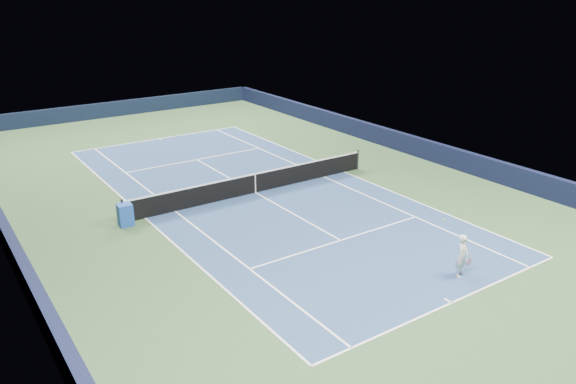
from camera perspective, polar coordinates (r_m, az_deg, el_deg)
ground at (r=26.82m, az=-3.33°, el=-0.07°), size 40.00×40.00×0.00m
wall_far at (r=44.24m, az=-16.91°, el=8.11°), size 22.00×0.35×1.10m
wall_right at (r=33.24m, az=12.87°, el=4.54°), size 0.35×40.00×1.10m
wall_left at (r=23.42m, az=-26.70°, el=-4.08°), size 0.35×40.00×1.10m
court_surface at (r=26.82m, az=-3.33°, el=-0.06°), size 10.97×23.77×0.01m
baseline_far at (r=37.06m, az=-12.94°, el=5.31°), size 10.97×0.08×0.00m
baseline_near at (r=18.65m, az=16.31°, el=-10.74°), size 10.97×0.08×0.00m
sideline_doubles_right at (r=29.84m, az=5.72°, el=2.05°), size 0.08×23.77×0.00m
sideline_doubles_left at (r=24.67m, az=-14.30°, el=-2.58°), size 0.08×23.77×0.00m
sideline_singles_right at (r=29.02m, az=3.64°, el=1.57°), size 0.08×23.77×0.00m
sideline_singles_left at (r=25.11m, az=-11.39°, el=-1.92°), size 0.08×23.77×0.00m
service_line_far at (r=32.19m, az=-9.25°, el=3.27°), size 8.23×0.08×0.00m
service_line_near at (r=22.00m, az=5.37°, el=-4.91°), size 8.23×0.08×0.00m
center_service_line at (r=26.82m, az=-3.33°, el=-0.05°), size 0.08×12.80×0.00m
center_mark_far at (r=36.92m, az=-12.85°, el=5.26°), size 0.08×0.30×0.00m
center_mark_near at (r=18.73m, az=15.95°, el=-10.56°), size 0.08×0.30×0.00m
tennis_net at (r=26.65m, az=-3.35°, el=0.95°), size 12.90×0.10×1.07m
sponsor_cube at (r=23.99m, az=-16.19°, el=-2.25°), size 0.61×0.55×0.94m
tennis_player at (r=19.96m, az=17.29°, el=-6.20°), size 0.78×1.31×1.74m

